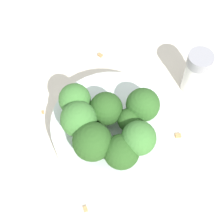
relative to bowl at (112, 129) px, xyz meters
The scene contains 16 objects.
ground_plane 0.02m from the bowl, ahead, with size 3.00×3.00×0.00m, color beige.
bowl is the anchor object (origin of this frame).
broccoli_floret_0 0.05m from the bowl, 150.03° to the right, with size 0.05×0.05×0.06m.
broccoli_floret_1 0.08m from the bowl, 56.02° to the right, with size 0.05×0.05×0.06m.
broccoli_floret_2 0.08m from the bowl, 136.51° to the right, with size 0.05×0.05×0.06m.
broccoli_floret_3 0.07m from the bowl, 75.40° to the left, with size 0.05×0.05×0.06m.
broccoli_floret_4 0.08m from the bowl, 11.79° to the left, with size 0.05×0.05×0.06m.
broccoli_floret_5 0.08m from the bowl, 14.91° to the right, with size 0.05×0.05×0.05m.
broccoli_floret_6 0.05m from the bowl, 40.48° to the left, with size 0.03×0.03×0.04m.
broccoli_floret_7 0.08m from the bowl, 98.94° to the right, with size 0.05×0.05×0.06m.
pepper_shaker 0.16m from the bowl, 97.31° to the left, with size 0.04×0.04×0.08m.
almond_crumb_0 0.12m from the bowl, 136.93° to the right, with size 0.01×0.00×0.01m, color #AD7F4C.
almond_crumb_1 0.12m from the bowl, 44.91° to the right, with size 0.01×0.01×0.01m, color #AD7F4C.
almond_crumb_2 0.11m from the bowl, 62.37° to the left, with size 0.01×0.01×0.01m, color #AD7F4C.
almond_crumb_3 0.11m from the bowl, 136.59° to the left, with size 0.01×0.01×0.01m, color olive.
almond_crumb_4 0.16m from the bowl, 160.73° to the left, with size 0.01×0.01×0.01m, color #AD7F4C.
Camera 1 is at (0.23, -0.11, 0.53)m, focal length 60.00 mm.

